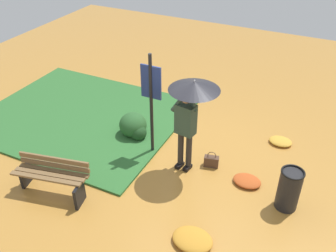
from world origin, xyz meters
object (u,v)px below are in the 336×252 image
object	(u,v)px
person_with_umbrella	(190,103)
park_bench	(52,176)
info_sign_post	(151,94)
trash_bin	(289,189)
handbag	(211,161)

from	to	relation	value
person_with_umbrella	park_bench	xyz separation A→B (m)	(-2.02, -1.77, -1.15)
info_sign_post	park_bench	bearing A→B (deg)	-119.39
info_sign_post	trash_bin	distance (m)	3.16
info_sign_post	person_with_umbrella	bearing A→B (deg)	-10.77
person_with_umbrella	trash_bin	xyz separation A→B (m)	(2.04, -0.23, -1.13)
person_with_umbrella	trash_bin	world-z (taller)	person_with_umbrella
park_bench	trash_bin	size ratio (longest dim) A/B	1.70
person_with_umbrella	handbag	bearing A→B (deg)	31.75
info_sign_post	handbag	world-z (taller)	info_sign_post
person_with_umbrella	park_bench	distance (m)	2.92
trash_bin	handbag	bearing A→B (deg)	163.42
person_with_umbrella	trash_bin	size ratio (longest dim) A/B	2.45
info_sign_post	handbag	bearing A→B (deg)	3.52
info_sign_post	handbag	xyz separation A→B (m)	(1.34, 0.08, -1.32)
trash_bin	person_with_umbrella	bearing A→B (deg)	173.65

